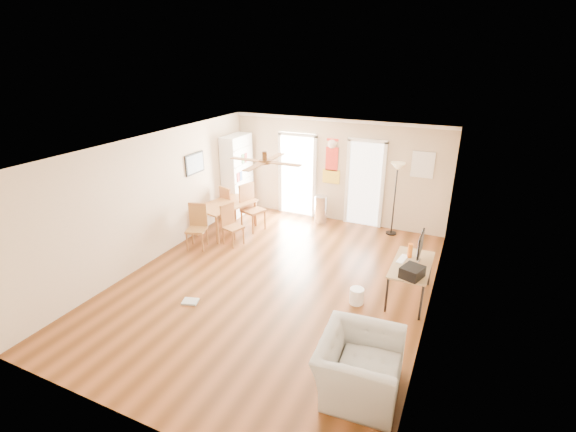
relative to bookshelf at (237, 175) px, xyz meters
The scene contains 29 objects.
floor 3.97m from the bookshelf, 48.80° to the right, with size 7.00×7.00×0.00m, color brown.
ceiling 4.13m from the bookshelf, 48.80° to the right, with size 5.50×7.00×0.00m, color silver, non-canonical shape.
wall_back 2.61m from the bookshelf, 13.87° to the left, with size 5.50×0.04×2.60m, color beige, non-canonical shape.
wall_front 6.86m from the bookshelf, 68.45° to the right, with size 5.50×0.04×2.60m, color beige, non-canonical shape.
wall_left 2.90m from the bookshelf, 94.59° to the right, with size 0.04×7.00×2.60m, color beige, non-canonical shape.
wall_right 6.01m from the bookshelf, 28.64° to the right, with size 0.04×7.00×2.60m, color beige, non-canonical shape.
crown_molding 4.11m from the bookshelf, 48.80° to the right, with size 5.50×7.00×0.08m, color white, non-canonical shape.
kitchen_doorway 1.59m from the bookshelf, 22.45° to the left, with size 0.90×0.10×2.10m, color white, non-canonical shape.
bathroom_doorway 3.32m from the bookshelf, 10.52° to the left, with size 0.80×0.10×2.10m, color white, non-canonical shape.
wall_decal 2.52m from the bookshelf, 14.12° to the left, with size 0.46×0.03×1.10m, color red.
ac_grille 4.65m from the bookshelf, ahead, with size 0.50×0.04×0.60m, color white.
framed_poster 1.63m from the bookshelf, 97.93° to the right, with size 0.04×0.66×0.48m, color black.
ceiling_fan 4.28m from the bookshelf, 51.60° to the right, with size 1.24×1.24×0.20m, color #593819, non-canonical shape.
bookshelf is the anchor object (origin of this frame).
dining_table 1.42m from the bookshelf, 72.53° to the right, with size 0.85×1.41×0.71m, color #A36934, non-canonical shape.
dining_chair_right_a 1.33m from the bookshelf, 42.12° to the right, with size 0.46×0.46×1.12m, color brown, non-canonical shape.
dining_chair_right_b 2.07m from the bookshelf, 62.38° to the right, with size 0.38×0.38×0.93m, color #A75E35, non-canonical shape.
dining_chair_near 2.34m from the bookshelf, 82.78° to the right, with size 0.41×0.41×0.99m, color #986531, non-canonical shape.
dining_chair_far 0.91m from the bookshelf, 72.95° to the right, with size 0.40×0.40×0.97m, color #A86236, non-canonical shape.
trash_can 2.39m from the bookshelf, ahead, with size 0.33×0.33×0.70m, color silver.
torchiere_lamp 4.08m from the bookshelf, ahead, with size 0.33×0.33×1.75m, color black, non-canonical shape.
computer_desk 5.48m from the bookshelf, 25.47° to the right, with size 0.63×1.27×0.68m, color #A28358, non-canonical shape.
imac 5.44m from the bookshelf, 23.45° to the right, with size 0.08×0.56×0.52m, color black, non-canonical shape.
keyboard 5.23m from the bookshelf, 25.29° to the right, with size 0.12×0.37×0.01m, color white.
printer 5.71m from the bookshelf, 29.32° to the right, with size 0.31×0.36×0.18m, color black.
orange_bottle 5.26m from the bookshelf, 23.53° to the right, with size 0.09×0.09×0.26m, color orange.
wastebasket_a 5.11m from the bookshelf, 35.08° to the right, with size 0.25×0.25×0.29m, color white.
floor_cloth 4.47m from the bookshelf, 70.28° to the right, with size 0.26×0.21×0.04m, color #A2A39D.
armchair 6.73m from the bookshelf, 45.76° to the right, with size 1.15×1.01×0.75m, color #ADAEA8.
Camera 1 is at (3.04, -6.03, 4.09)m, focal length 25.55 mm.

